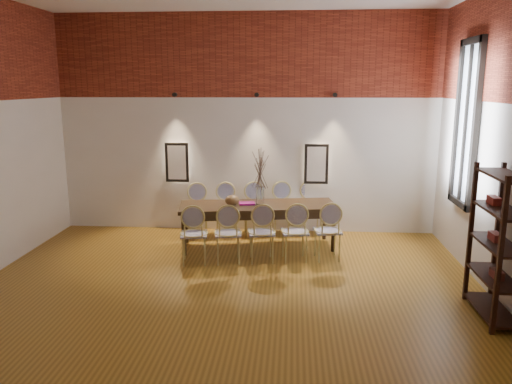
# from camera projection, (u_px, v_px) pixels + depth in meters

# --- Properties ---
(floor) EXTENTS (7.00, 7.00, 0.02)m
(floor) POSITION_uv_depth(u_px,v_px,m) (221.00, 310.00, 6.19)
(floor) COLOR olive
(floor) RESTS_ON ground
(wall_back) EXTENTS (7.00, 0.10, 4.00)m
(wall_back) POSITION_uv_depth(u_px,v_px,m) (246.00, 125.00, 9.23)
(wall_back) COLOR silver
(wall_back) RESTS_ON ground
(wall_front) EXTENTS (7.00, 0.10, 4.00)m
(wall_front) POSITION_uv_depth(u_px,v_px,m) (105.00, 246.00, 2.31)
(wall_front) COLOR silver
(wall_front) RESTS_ON ground
(brick_band_back) EXTENTS (7.00, 0.02, 1.50)m
(brick_band_back) POSITION_uv_depth(u_px,v_px,m) (246.00, 55.00, 8.90)
(brick_band_back) COLOR maroon
(brick_band_back) RESTS_ON ground
(niche_left) EXTENTS (0.36, 0.06, 0.66)m
(niche_left) POSITION_uv_depth(u_px,v_px,m) (177.00, 162.00, 9.38)
(niche_left) COLOR #FFEAC6
(niche_left) RESTS_ON wall_back
(niche_right) EXTENTS (0.36, 0.06, 0.66)m
(niche_right) POSITION_uv_depth(u_px,v_px,m) (316.00, 164.00, 9.19)
(niche_right) COLOR #FFEAC6
(niche_right) RESTS_ON wall_back
(spot_fixture_left) EXTENTS (0.08, 0.10, 0.08)m
(spot_fixture_left) POSITION_uv_depth(u_px,v_px,m) (175.00, 95.00, 9.08)
(spot_fixture_left) COLOR black
(spot_fixture_left) RESTS_ON wall_back
(spot_fixture_mid) EXTENTS (0.08, 0.10, 0.08)m
(spot_fixture_mid) POSITION_uv_depth(u_px,v_px,m) (257.00, 95.00, 8.97)
(spot_fixture_mid) COLOR black
(spot_fixture_mid) RESTS_ON wall_back
(spot_fixture_right) EXTENTS (0.08, 0.10, 0.08)m
(spot_fixture_right) POSITION_uv_depth(u_px,v_px,m) (335.00, 95.00, 8.87)
(spot_fixture_right) COLOR black
(spot_fixture_right) RESTS_ON wall_back
(window_glass) EXTENTS (0.02, 0.78, 2.38)m
(window_glass) POSITION_uv_depth(u_px,v_px,m) (467.00, 124.00, 7.44)
(window_glass) COLOR silver
(window_glass) RESTS_ON wall_right
(window_frame) EXTENTS (0.08, 0.90, 2.50)m
(window_frame) POSITION_uv_depth(u_px,v_px,m) (466.00, 124.00, 7.44)
(window_frame) COLOR black
(window_frame) RESTS_ON wall_right
(window_mullion) EXTENTS (0.06, 0.06, 2.40)m
(window_mullion) POSITION_uv_depth(u_px,v_px,m) (466.00, 124.00, 7.44)
(window_mullion) COLOR black
(window_mullion) RESTS_ON wall_right
(dining_table) EXTENTS (2.72, 1.24, 0.75)m
(dining_table) POSITION_uv_depth(u_px,v_px,m) (258.00, 226.00, 8.50)
(dining_table) COLOR black
(dining_table) RESTS_ON floor
(chair_near_a) EXTENTS (0.50, 0.50, 0.94)m
(chair_near_a) POSITION_uv_depth(u_px,v_px,m) (194.00, 234.00, 7.71)
(chair_near_a) COLOR tan
(chair_near_a) RESTS_ON floor
(chair_near_b) EXTENTS (0.50, 0.50, 0.94)m
(chair_near_b) POSITION_uv_depth(u_px,v_px,m) (228.00, 233.00, 7.75)
(chair_near_b) COLOR tan
(chair_near_b) RESTS_ON floor
(chair_near_c) EXTENTS (0.50, 0.50, 0.94)m
(chair_near_c) POSITION_uv_depth(u_px,v_px,m) (261.00, 232.00, 7.79)
(chair_near_c) COLOR tan
(chair_near_c) RESTS_ON floor
(chair_near_d) EXTENTS (0.50, 0.50, 0.94)m
(chair_near_d) POSITION_uv_depth(u_px,v_px,m) (295.00, 231.00, 7.83)
(chair_near_d) COLOR tan
(chair_near_d) RESTS_ON floor
(chair_near_e) EXTENTS (0.50, 0.50, 0.94)m
(chair_near_e) POSITION_uv_depth(u_px,v_px,m) (328.00, 231.00, 7.88)
(chair_near_e) COLOR tan
(chair_near_e) RESTS_ON floor
(chair_far_a) EXTENTS (0.50, 0.50, 0.94)m
(chair_far_a) POSITION_uv_depth(u_px,v_px,m) (197.00, 211.00, 9.08)
(chair_far_a) COLOR tan
(chair_far_a) RESTS_ON floor
(chair_far_b) EXTENTS (0.50, 0.50, 0.94)m
(chair_far_b) POSITION_uv_depth(u_px,v_px,m) (226.00, 211.00, 9.12)
(chair_far_b) COLOR tan
(chair_far_b) RESTS_ON floor
(chair_far_c) EXTENTS (0.50, 0.50, 0.94)m
(chair_far_c) POSITION_uv_depth(u_px,v_px,m) (255.00, 210.00, 9.16)
(chair_far_c) COLOR tan
(chair_far_c) RESTS_ON floor
(chair_far_d) EXTENTS (0.50, 0.50, 0.94)m
(chair_far_d) POSITION_uv_depth(u_px,v_px,m) (283.00, 210.00, 9.20)
(chair_far_d) COLOR tan
(chair_far_d) RESTS_ON floor
(chair_far_e) EXTENTS (0.50, 0.50, 0.94)m
(chair_far_e) POSITION_uv_depth(u_px,v_px,m) (311.00, 209.00, 9.24)
(chair_far_e) COLOR tan
(chair_far_e) RESTS_ON floor
(vase) EXTENTS (0.14, 0.14, 0.30)m
(vase) POSITION_uv_depth(u_px,v_px,m) (260.00, 196.00, 8.39)
(vase) COLOR silver
(vase) RESTS_ON dining_table
(dried_branches) EXTENTS (0.50, 0.50, 0.70)m
(dried_branches) POSITION_uv_depth(u_px,v_px,m) (260.00, 169.00, 8.29)
(dried_branches) COLOR #4D3B2F
(dried_branches) RESTS_ON vase
(bowl) EXTENTS (0.24, 0.24, 0.18)m
(bowl) POSITION_uv_depth(u_px,v_px,m) (232.00, 200.00, 8.32)
(bowl) COLOR brown
(bowl) RESTS_ON dining_table
(book) EXTENTS (0.28, 0.22, 0.03)m
(book) POSITION_uv_depth(u_px,v_px,m) (247.00, 203.00, 8.42)
(book) COLOR #98127D
(book) RESTS_ON dining_table
(shelving_rack) EXTENTS (0.39, 1.00, 1.80)m
(shelving_rack) POSITION_uv_depth(u_px,v_px,m) (498.00, 244.00, 5.83)
(shelving_rack) COLOR black
(shelving_rack) RESTS_ON floor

